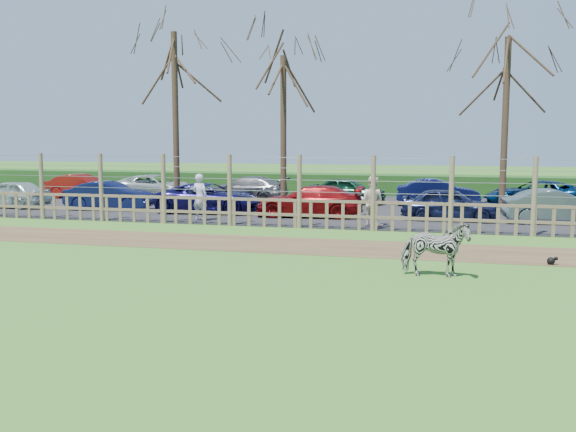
% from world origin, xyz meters
% --- Properties ---
extents(ground, '(120.00, 120.00, 0.00)m').
position_xyz_m(ground, '(0.00, 0.00, 0.00)').
color(ground, '#66A542').
rests_on(ground, ground).
extents(dirt_strip, '(34.00, 2.80, 0.01)m').
position_xyz_m(dirt_strip, '(0.00, 4.50, 0.01)').
color(dirt_strip, brown).
rests_on(dirt_strip, ground).
extents(asphalt, '(44.00, 13.00, 0.04)m').
position_xyz_m(asphalt, '(0.00, 14.50, 0.02)').
color(asphalt, '#232326').
rests_on(asphalt, ground).
extents(hedge, '(46.00, 2.00, 1.10)m').
position_xyz_m(hedge, '(0.00, 21.50, 0.55)').
color(hedge, '#1E4716').
rests_on(hedge, ground).
extents(fence, '(30.16, 0.16, 2.50)m').
position_xyz_m(fence, '(0.00, 8.00, 0.80)').
color(fence, brown).
rests_on(fence, ground).
extents(tree_left, '(4.80, 4.80, 7.88)m').
position_xyz_m(tree_left, '(-6.50, 12.50, 5.62)').
color(tree_left, '#3D2B1E').
rests_on(tree_left, ground).
extents(tree_mid, '(4.80, 4.80, 6.83)m').
position_xyz_m(tree_mid, '(-2.00, 13.50, 4.87)').
color(tree_mid, '#3D2B1E').
rests_on(tree_mid, ground).
extents(tree_right, '(4.80, 4.80, 7.35)m').
position_xyz_m(tree_right, '(7.00, 14.00, 5.24)').
color(tree_right, '#3D2B1E').
rests_on(tree_right, ground).
extents(zebra, '(1.51, 0.73, 1.25)m').
position_xyz_m(zebra, '(4.68, 1.22, 0.63)').
color(zebra, gray).
rests_on(zebra, ground).
extents(visitor_a, '(0.71, 0.55, 1.72)m').
position_xyz_m(visitor_a, '(-3.93, 8.78, 0.90)').
color(visitor_a, '#BAB3DD').
rests_on(visitor_a, asphalt).
extents(visitor_b, '(0.99, 0.87, 1.72)m').
position_xyz_m(visitor_b, '(2.36, 8.83, 0.90)').
color(visitor_b, beige).
rests_on(visitor_b, asphalt).
extents(crow, '(0.26, 0.19, 0.21)m').
position_xyz_m(crow, '(7.40, 3.31, 0.10)').
color(crow, black).
rests_on(crow, ground).
extents(car_0, '(3.57, 1.53, 1.20)m').
position_xyz_m(car_0, '(-13.68, 10.93, 0.64)').
color(car_0, '#B1C5BB').
rests_on(car_0, asphalt).
extents(car_1, '(3.76, 1.66, 1.20)m').
position_xyz_m(car_1, '(-9.00, 11.19, 0.64)').
color(car_1, '#0F1646').
rests_on(car_1, asphalt).
extents(car_2, '(4.46, 2.32, 1.20)m').
position_xyz_m(car_2, '(-4.55, 11.25, 0.64)').
color(car_2, '#100D48').
rests_on(car_2, asphalt).
extents(car_3, '(4.25, 1.98, 1.20)m').
position_xyz_m(car_3, '(-0.29, 10.92, 0.64)').
color(car_3, maroon).
rests_on(car_3, asphalt).
extents(car_4, '(3.56, 1.53, 1.20)m').
position_xyz_m(car_4, '(4.97, 11.16, 0.64)').
color(car_4, '#161C40').
rests_on(car_4, asphalt).
extents(car_5, '(3.76, 1.66, 1.20)m').
position_xyz_m(car_5, '(8.63, 11.19, 0.64)').
color(car_5, '#4E5F63').
rests_on(car_5, asphalt).
extents(car_7, '(3.66, 1.32, 1.20)m').
position_xyz_m(car_7, '(-13.06, 15.60, 0.64)').
color(car_7, maroon).
rests_on(car_7, asphalt).
extents(car_8, '(4.44, 2.27, 1.20)m').
position_xyz_m(car_8, '(-9.34, 16.19, 0.64)').
color(car_8, '#B2BDB6').
rests_on(car_8, asphalt).
extents(car_9, '(4.15, 1.72, 1.20)m').
position_xyz_m(car_9, '(-4.54, 15.92, 0.64)').
color(car_9, '#5D5C60').
rests_on(car_9, asphalt).
extents(car_10, '(3.64, 1.75, 1.20)m').
position_xyz_m(car_10, '(0.35, 16.31, 0.64)').
color(car_10, '#14432A').
rests_on(car_10, asphalt).
extents(car_11, '(3.73, 1.56, 1.20)m').
position_xyz_m(car_11, '(4.43, 16.20, 0.64)').
color(car_11, '#0E1444').
rests_on(car_11, asphalt).
extents(car_12, '(4.37, 2.10, 1.20)m').
position_xyz_m(car_12, '(8.54, 16.18, 0.64)').
color(car_12, '#04234B').
rests_on(car_12, asphalt).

